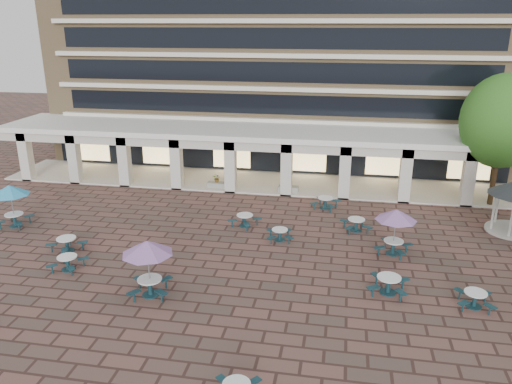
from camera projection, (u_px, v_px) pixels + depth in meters
ground at (217, 269)px, 26.06m from camera, size 120.00×120.00×0.00m
apartment_building at (283, 17)px, 45.68m from camera, size 40.00×15.50×25.20m
retail_arcade at (264, 147)px, 38.86m from camera, size 42.00×6.60×4.40m
picnic_table_3 at (475, 298)px, 22.48m from camera, size 1.78×1.78×0.76m
picnic_table_4 at (10, 192)px, 30.77m from camera, size 2.35×2.35×2.71m
picnic_table_5 at (67, 243)px, 27.97m from camera, size 2.20×2.20×0.80m
picnic_table_6 at (147, 250)px, 22.84m from camera, size 2.41×2.41×2.78m
picnic_table_7 at (389, 283)px, 23.63m from camera, size 2.14×2.14×0.85m
picnic_table_8 at (68, 262)px, 25.86m from camera, size 1.77×1.77×0.76m
picnic_table_9 at (280, 234)px, 29.35m from camera, size 1.79×1.79×0.71m
picnic_table_10 at (356, 224)px, 30.70m from camera, size 2.04×2.04×0.78m
picnic_table_11 at (396, 217)px, 27.05m from camera, size 2.28×2.28×2.63m
picnic_table_12 at (245, 219)px, 31.39m from camera, size 2.12×2.12×0.77m
picnic_table_13 at (325, 202)px, 34.36m from camera, size 2.12×2.12×0.80m
tree_east_c at (503, 121)px, 33.08m from camera, size 5.49×5.49×9.15m
planter_left at (217, 183)px, 38.48m from camera, size 1.50×0.70×1.17m
planter_right at (289, 187)px, 37.54m from camera, size 1.50×0.60×1.21m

